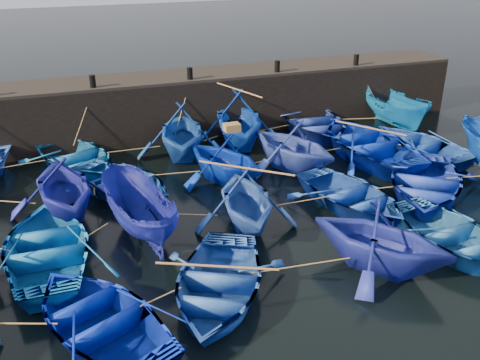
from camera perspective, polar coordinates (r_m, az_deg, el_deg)
name	(u,v)px	position (r m, az deg, el deg)	size (l,w,h in m)	color
ground	(276,245)	(15.66, 3.91, -6.98)	(120.00, 120.00, 0.00)	black
quay_wall	(186,105)	(24.33, -5.76, 8.01)	(26.00, 2.50, 2.50)	black
quay_top	(185,76)	(23.99, -5.89, 11.01)	(26.00, 2.50, 0.12)	black
bollard_1	(93,81)	(22.47, -15.45, 10.12)	(0.24, 0.24, 0.50)	black
bollard_2	(190,73)	(23.07, -5.37, 11.26)	(0.24, 0.24, 0.50)	black
bollard_3	(277,66)	(24.32, 3.99, 12.02)	(0.24, 0.24, 0.50)	black
bollard_4	(356,60)	(26.12, 12.29, 12.42)	(0.24, 0.24, 0.50)	black
boat_1	(76,158)	(21.23, -17.13, 2.28)	(3.39, 4.74, 0.98)	#0E5590
boat_2	(181,131)	(21.47, -6.28, 5.26)	(3.61, 4.19, 2.21)	#1143A6
boat_3	(238,119)	(22.44, -0.21, 6.56)	(3.95, 4.58, 2.41)	#093BC7
boat_4	(313,122)	(24.33, 7.77, 6.19)	(3.83, 5.36, 1.11)	navy
boat_5	(396,110)	(25.81, 16.27, 7.22)	(1.68, 4.46, 1.72)	#065CAD
boat_7	(63,185)	(17.69, -18.34, -0.50)	(3.44, 3.99, 2.10)	navy
boat_8	(121,182)	(18.86, -12.58, -0.18)	(3.17, 4.43, 0.92)	#104591
boat_9	(224,157)	(19.12, -1.70, 2.44)	(3.14, 3.64, 1.92)	#00209F
boat_10	(293,144)	(20.21, 5.63, 3.84)	(3.41, 3.96, 2.08)	#253DA2
boat_11	(368,143)	(22.10, 13.52, 3.88)	(4.10, 5.74, 1.19)	#03209B
boat_12	(419,144)	(22.88, 18.59, 3.64)	(3.26, 4.55, 0.94)	#1541B1
boat_14	(48,247)	(15.52, -19.82, -6.71)	(3.50, 4.89, 1.01)	#0851A2
boat_15	(138,211)	(16.05, -10.84, -3.26)	(1.56, 4.15, 1.61)	navy
boat_16	(246,198)	(16.13, 0.61, -1.98)	(3.16, 3.67, 1.93)	#234CB7
boat_17	(351,195)	(17.84, 11.78, -1.62)	(3.11, 4.35, 0.90)	#133CA5
boat_18	(425,182)	(19.25, 19.10, -0.25)	(3.64, 5.08, 1.05)	#0D2697
boat_21	(100,318)	(12.66, -14.68, -14.04)	(3.21, 4.49, 0.93)	#001596
boat_22	(217,283)	(13.31, -2.46, -10.94)	(3.20, 4.47, 0.93)	navy
boat_23	(381,237)	(14.56, 14.84, -5.90)	(3.29, 3.82, 2.01)	navy
boat_24	(455,236)	(16.34, 21.93, -5.58)	(3.19, 4.46, 0.92)	#1A589B
wooden_crate	(232,127)	(18.82, -0.87, 5.63)	(0.55, 0.41, 0.27)	olive
mooring_ropes	(220,158)	(19.32, -2.13, 2.35)	(18.49, 11.73, 2.10)	tan
loose_oars	(275,150)	(17.94, 3.75, 3.21)	(10.73, 11.84, 1.54)	#99724C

